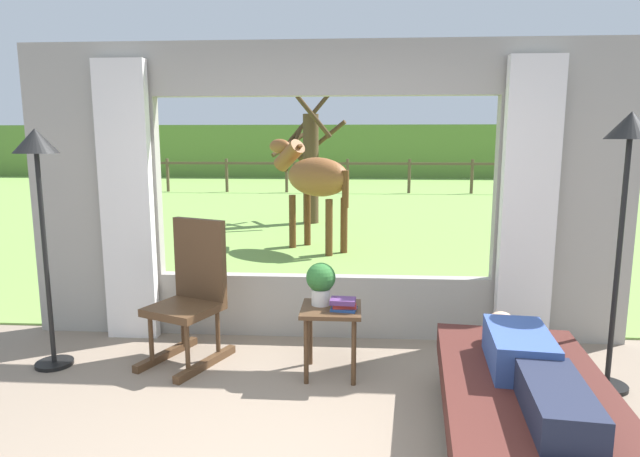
{
  "coord_description": "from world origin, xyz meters",
  "views": [
    {
      "loc": [
        0.28,
        -2.33,
        1.74
      ],
      "look_at": [
        0.0,
        1.8,
        1.05
      ],
      "focal_mm": 30.01,
      "sensor_mm": 36.0,
      "label": 1
    }
  ],
  "objects_px": {
    "floor_lamp_right": "(627,168)",
    "horse": "(314,178)",
    "book_stack": "(344,304)",
    "floor_lamp_left": "(38,177)",
    "side_table": "(331,320)",
    "pasture_tree": "(310,163)",
    "recliner_sofa": "(523,412)",
    "rocking_chair": "(192,292)",
    "potted_plant": "(321,281)",
    "reclining_person": "(530,365)"
  },
  "relations": [
    {
      "from": "book_stack",
      "to": "floor_lamp_left",
      "type": "xyz_separation_m",
      "value": [
        -2.25,
        0.07,
        0.91
      ]
    },
    {
      "from": "rocking_chair",
      "to": "pasture_tree",
      "type": "distance_m",
      "value": 7.1
    },
    {
      "from": "rocking_chair",
      "to": "pasture_tree",
      "type": "relative_size",
      "value": 0.42
    },
    {
      "from": "side_table",
      "to": "horse",
      "type": "xyz_separation_m",
      "value": [
        -0.48,
        4.51,
        0.73
      ]
    },
    {
      "from": "floor_lamp_right",
      "to": "pasture_tree",
      "type": "bearing_deg",
      "value": 110.39
    },
    {
      "from": "recliner_sofa",
      "to": "horse",
      "type": "bearing_deg",
      "value": 112.79
    },
    {
      "from": "potted_plant",
      "to": "floor_lamp_right",
      "type": "relative_size",
      "value": 0.17
    },
    {
      "from": "floor_lamp_left",
      "to": "book_stack",
      "type": "bearing_deg",
      "value": -1.77
    },
    {
      "from": "reclining_person",
      "to": "potted_plant",
      "type": "relative_size",
      "value": 4.49
    },
    {
      "from": "recliner_sofa",
      "to": "side_table",
      "type": "xyz_separation_m",
      "value": [
        -1.13,
        0.9,
        0.21
      ]
    },
    {
      "from": "rocking_chair",
      "to": "side_table",
      "type": "height_order",
      "value": "rocking_chair"
    },
    {
      "from": "recliner_sofa",
      "to": "reclining_person",
      "type": "xyz_separation_m",
      "value": [
        0.0,
        -0.05,
        0.3
      ]
    },
    {
      "from": "side_table",
      "to": "book_stack",
      "type": "relative_size",
      "value": 2.59
    },
    {
      "from": "book_stack",
      "to": "floor_lamp_left",
      "type": "distance_m",
      "value": 2.43
    },
    {
      "from": "side_table",
      "to": "horse",
      "type": "bearing_deg",
      "value": 96.08
    },
    {
      "from": "rocking_chair",
      "to": "side_table",
      "type": "relative_size",
      "value": 2.15
    },
    {
      "from": "reclining_person",
      "to": "horse",
      "type": "distance_m",
      "value": 5.73
    },
    {
      "from": "rocking_chair",
      "to": "book_stack",
      "type": "height_order",
      "value": "rocking_chair"
    },
    {
      "from": "recliner_sofa",
      "to": "book_stack",
      "type": "height_order",
      "value": "book_stack"
    },
    {
      "from": "pasture_tree",
      "to": "reclining_person",
      "type": "bearing_deg",
      "value": -76.92
    },
    {
      "from": "reclining_person",
      "to": "horse",
      "type": "xyz_separation_m",
      "value": [
        -1.61,
        5.46,
        0.63
      ]
    },
    {
      "from": "floor_lamp_left",
      "to": "pasture_tree",
      "type": "bearing_deg",
      "value": 79.24
    },
    {
      "from": "recliner_sofa",
      "to": "potted_plant",
      "type": "distance_m",
      "value": 1.62
    },
    {
      "from": "floor_lamp_right",
      "to": "reclining_person",
      "type": "bearing_deg",
      "value": -134.32
    },
    {
      "from": "potted_plant",
      "to": "book_stack",
      "type": "relative_size",
      "value": 1.6
    },
    {
      "from": "horse",
      "to": "pasture_tree",
      "type": "height_order",
      "value": "pasture_tree"
    },
    {
      "from": "side_table",
      "to": "book_stack",
      "type": "bearing_deg",
      "value": -32.02
    },
    {
      "from": "side_table",
      "to": "rocking_chair",
      "type": "bearing_deg",
      "value": 168.43
    },
    {
      "from": "recliner_sofa",
      "to": "floor_lamp_right",
      "type": "bearing_deg",
      "value": 50.15
    },
    {
      "from": "reclining_person",
      "to": "pasture_tree",
      "type": "height_order",
      "value": "pasture_tree"
    },
    {
      "from": "pasture_tree",
      "to": "side_table",
      "type": "bearing_deg",
      "value": -83.88
    },
    {
      "from": "side_table",
      "to": "pasture_tree",
      "type": "xyz_separation_m",
      "value": [
        -0.78,
        7.28,
        0.84
      ]
    },
    {
      "from": "recliner_sofa",
      "to": "potted_plant",
      "type": "bearing_deg",
      "value": 147.83
    },
    {
      "from": "rocking_chair",
      "to": "floor_lamp_left",
      "type": "distance_m",
      "value": 1.42
    },
    {
      "from": "floor_lamp_right",
      "to": "horse",
      "type": "distance_m",
      "value": 5.24
    },
    {
      "from": "side_table",
      "to": "floor_lamp_right",
      "type": "relative_size",
      "value": 0.27
    },
    {
      "from": "horse",
      "to": "book_stack",
      "type": "bearing_deg",
      "value": -129.88
    },
    {
      "from": "side_table",
      "to": "book_stack",
      "type": "distance_m",
      "value": 0.18
    },
    {
      "from": "reclining_person",
      "to": "recliner_sofa",
      "type": "bearing_deg",
      "value": 96.2
    },
    {
      "from": "pasture_tree",
      "to": "rocking_chair",
      "type": "bearing_deg",
      "value": -92.7
    },
    {
      "from": "floor_lamp_left",
      "to": "horse",
      "type": "relative_size",
      "value": 1.05
    },
    {
      "from": "reclining_person",
      "to": "floor_lamp_left",
      "type": "relative_size",
      "value": 0.79
    },
    {
      "from": "floor_lamp_right",
      "to": "horse",
      "type": "relative_size",
      "value": 1.11
    },
    {
      "from": "recliner_sofa",
      "to": "book_stack",
      "type": "distance_m",
      "value": 1.38
    },
    {
      "from": "pasture_tree",
      "to": "floor_lamp_right",
      "type": "bearing_deg",
      "value": -69.61
    },
    {
      "from": "book_stack",
      "to": "reclining_person",
      "type": "bearing_deg",
      "value": -40.62
    },
    {
      "from": "rocking_chair",
      "to": "horse",
      "type": "xyz_separation_m",
      "value": [
        0.63,
        4.29,
        0.61
      ]
    },
    {
      "from": "potted_plant",
      "to": "floor_lamp_right",
      "type": "bearing_deg",
      "value": -4.46
    },
    {
      "from": "reclining_person",
      "to": "rocking_chair",
      "type": "bearing_deg",
      "value": 158.52
    },
    {
      "from": "book_stack",
      "to": "pasture_tree",
      "type": "bearing_deg",
      "value": 96.79
    }
  ]
}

